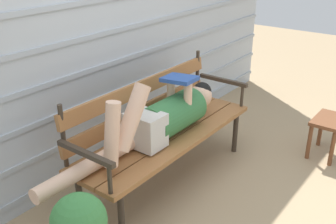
{
  "coord_description": "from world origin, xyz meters",
  "views": [
    {
      "loc": [
        -2.16,
        -1.54,
        1.81
      ],
      "look_at": [
        0.0,
        0.1,
        0.6
      ],
      "focal_mm": 42.64,
      "sensor_mm": 36.0,
      "label": 1
    }
  ],
  "objects": [
    {
      "name": "reclining_person",
      "position": [
        -0.08,
        0.1,
        0.58
      ],
      "size": [
        1.7,
        0.28,
        0.54
      ],
      "color": "#33703D"
    },
    {
      "name": "footstool",
      "position": [
        1.17,
        -0.77,
        0.27
      ],
      "size": [
        0.38,
        0.24,
        0.36
      ],
      "color": "brown",
      "rests_on": "ground"
    },
    {
      "name": "ground_plane",
      "position": [
        0.0,
        0.0,
        0.0
      ],
      "size": [
        12.0,
        12.0,
        0.0
      ],
      "primitive_type": "plane",
      "color": "tan"
    },
    {
      "name": "house_siding",
      "position": [
        0.0,
        0.69,
        1.12
      ],
      "size": [
        5.14,
        0.08,
        2.25
      ],
      "color": "#B2BCC6",
      "rests_on": "ground"
    },
    {
      "name": "park_bench",
      "position": [
        0.0,
        0.17,
        0.46
      ],
      "size": [
        1.68,
        0.52,
        0.86
      ],
      "color": "#9E6638",
      "rests_on": "ground"
    }
  ]
}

